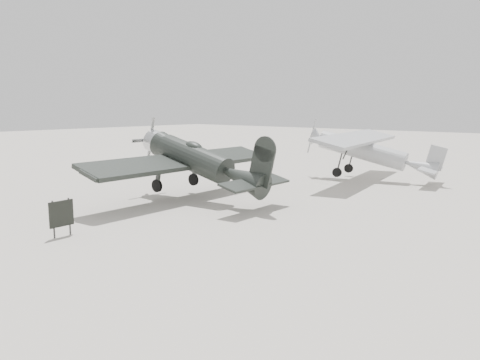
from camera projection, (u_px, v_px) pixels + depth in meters
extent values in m
plane|color=#A49C92|center=(191.00, 224.00, 19.21)|extent=(160.00, 160.00, 0.00)
cylinder|color=black|center=(195.00, 160.00, 23.90)|extent=(4.32, 1.41, 1.37)
cone|color=black|center=(244.00, 163.00, 21.87)|extent=(2.56, 1.30, 1.27)
cylinder|color=#B0B2B4|center=(156.00, 156.00, 25.76)|extent=(0.89, 1.22, 1.21)
cone|color=#B0B2B4|center=(149.00, 155.00, 26.13)|extent=(0.35, 0.55, 0.55)
cube|color=#B0B2B4|center=(150.00, 155.00, 26.09)|extent=(0.06, 0.18, 2.54)
ellipsoid|color=black|center=(192.00, 148.00, 23.92)|extent=(1.08, 0.68, 0.45)
cube|color=black|center=(185.00, 165.00, 24.38)|extent=(2.17, 11.76, 0.22)
cube|color=black|center=(257.00, 164.00, 21.37)|extent=(1.12, 4.12, 0.10)
cube|color=black|center=(260.00, 146.00, 21.15)|extent=(1.18, 0.11, 1.76)
cylinder|color=black|center=(162.00, 193.00, 23.82)|extent=(0.67, 0.16, 0.67)
cylinder|color=black|center=(198.00, 186.00, 25.84)|extent=(0.67, 0.16, 0.67)
cylinder|color=#333333|center=(161.00, 180.00, 23.72)|extent=(0.11, 0.11, 1.37)
cylinder|color=#333333|center=(198.00, 175.00, 25.74)|extent=(0.11, 0.11, 1.37)
cylinder|color=black|center=(261.00, 174.00, 21.29)|extent=(0.22, 0.08, 0.22)
cylinder|color=#9D9FA2|center=(362.00, 150.00, 30.56)|extent=(5.81, 2.09, 1.20)
cone|color=#9D9FA2|center=(424.00, 153.00, 28.63)|extent=(2.12, 1.39, 1.10)
cone|color=#9D9FA2|center=(316.00, 148.00, 32.17)|extent=(0.83, 1.23, 1.14)
cube|color=#9D9FA2|center=(310.00, 148.00, 32.39)|extent=(0.08, 0.16, 2.41)
cube|color=#9D9FA2|center=(356.00, 139.00, 30.68)|extent=(3.97, 12.22, 0.20)
cube|color=#9D9FA2|center=(433.00, 152.00, 28.34)|extent=(1.56, 3.83, 0.09)
cube|color=#9D9FA2|center=(436.00, 141.00, 28.18)|extent=(0.99, 0.24, 1.42)
cylinder|color=black|center=(342.00, 176.00, 30.24)|extent=(0.63, 0.25, 0.61)
cylinder|color=black|center=(353.00, 172.00, 32.29)|extent=(0.63, 0.25, 0.61)
cylinder|color=#333333|center=(342.00, 167.00, 30.14)|extent=(0.11, 0.11, 1.31)
cylinder|color=#333333|center=(354.00, 163.00, 32.19)|extent=(0.11, 0.11, 1.31)
cylinder|color=black|center=(437.00, 159.00, 28.29)|extent=(0.21, 0.11, 0.20)
cylinder|color=#333333|center=(53.00, 220.00, 17.02)|extent=(0.07, 0.07, 1.40)
cylinder|color=#333333|center=(69.00, 216.00, 17.53)|extent=(0.07, 0.07, 1.40)
cube|color=black|center=(61.00, 214.00, 17.25)|extent=(0.10, 0.97, 0.97)
cube|color=beige|center=(61.00, 212.00, 17.27)|extent=(0.04, 0.76, 0.19)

